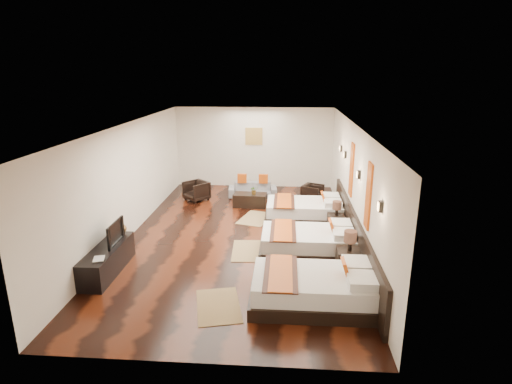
# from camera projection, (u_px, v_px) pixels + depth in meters

# --- Properties ---
(floor) EXTENTS (5.50, 9.50, 0.01)m
(floor) POSITION_uv_depth(u_px,v_px,m) (240.00, 236.00, 10.48)
(floor) COLOR black
(floor) RESTS_ON ground
(ceiling) EXTENTS (5.50, 9.50, 0.01)m
(ceiling) POSITION_uv_depth(u_px,v_px,m) (238.00, 125.00, 9.69)
(ceiling) COLOR white
(ceiling) RESTS_ON floor
(back_wall) EXTENTS (5.50, 0.01, 2.80)m
(back_wall) POSITION_uv_depth(u_px,v_px,m) (254.00, 148.00, 14.63)
(back_wall) COLOR silver
(back_wall) RESTS_ON floor
(left_wall) EXTENTS (0.01, 9.50, 2.80)m
(left_wall) POSITION_uv_depth(u_px,v_px,m) (129.00, 181.00, 10.28)
(left_wall) COLOR silver
(left_wall) RESTS_ON floor
(right_wall) EXTENTS (0.01, 9.50, 2.80)m
(right_wall) POSITION_uv_depth(u_px,v_px,m) (353.00, 185.00, 9.90)
(right_wall) COLOR silver
(right_wall) RESTS_ON floor
(headboard_panel) EXTENTS (0.08, 6.60, 0.90)m
(headboard_panel) POSITION_uv_depth(u_px,v_px,m) (354.00, 234.00, 9.40)
(headboard_panel) COLOR black
(headboard_panel) RESTS_ON floor
(bed_near) EXTENTS (2.27, 1.42, 0.86)m
(bed_near) POSITION_uv_depth(u_px,v_px,m) (315.00, 288.00, 7.40)
(bed_near) COLOR black
(bed_near) RESTS_ON floor
(bed_mid) EXTENTS (2.18, 1.37, 0.83)m
(bed_mid) POSITION_uv_depth(u_px,v_px,m) (309.00, 242.00, 9.41)
(bed_mid) COLOR black
(bed_mid) RESTS_ON floor
(bed_far) EXTENTS (2.15, 1.35, 0.82)m
(bed_far) POSITION_uv_depth(u_px,v_px,m) (305.00, 210.00, 11.53)
(bed_far) COLOR black
(bed_far) RESTS_ON floor
(nightstand_a) EXTENTS (0.48, 0.48, 0.95)m
(nightstand_a) POSITION_uv_depth(u_px,v_px,m) (349.00, 259.00, 8.44)
(nightstand_a) COLOR black
(nightstand_a) RESTS_ON floor
(nightstand_b) EXTENTS (0.42, 0.42, 0.84)m
(nightstand_b) POSITION_uv_depth(u_px,v_px,m) (336.00, 221.00, 10.65)
(nightstand_b) COLOR black
(nightstand_b) RESTS_ON floor
(jute_mat_near) EXTENTS (1.00, 1.34, 0.01)m
(jute_mat_near) POSITION_uv_depth(u_px,v_px,m) (218.00, 306.00, 7.38)
(jute_mat_near) COLOR olive
(jute_mat_near) RESTS_ON floor
(jute_mat_mid) EXTENTS (0.82, 1.24, 0.01)m
(jute_mat_mid) POSITION_uv_depth(u_px,v_px,m) (249.00, 251.00, 9.63)
(jute_mat_mid) COLOR olive
(jute_mat_mid) RESTS_ON floor
(jute_mat_far) EXTENTS (1.05, 1.36, 0.01)m
(jute_mat_far) POSITION_uv_depth(u_px,v_px,m) (255.00, 218.00, 11.72)
(jute_mat_far) COLOR olive
(jute_mat_far) RESTS_ON floor
(tv_console) EXTENTS (0.50, 1.80, 0.55)m
(tv_console) POSITION_uv_depth(u_px,v_px,m) (107.00, 260.00, 8.55)
(tv_console) COLOR black
(tv_console) RESTS_ON floor
(tv) EXTENTS (0.12, 0.83, 0.48)m
(tv) POSITION_uv_depth(u_px,v_px,m) (112.00, 233.00, 8.62)
(tv) COLOR black
(tv) RESTS_ON tv_console
(book) EXTENTS (0.28, 0.33, 0.03)m
(book) POSITION_uv_depth(u_px,v_px,m) (93.00, 260.00, 7.91)
(book) COLOR black
(book) RESTS_ON tv_console
(figurine) EXTENTS (0.34, 0.34, 0.31)m
(figurine) POSITION_uv_depth(u_px,v_px,m) (119.00, 227.00, 9.14)
(figurine) COLOR brown
(figurine) RESTS_ON tv_console
(sofa) EXTENTS (1.62, 0.75, 0.46)m
(sofa) POSITION_uv_depth(u_px,v_px,m) (253.00, 190.00, 13.71)
(sofa) COLOR slate
(sofa) RESTS_ON floor
(armchair_left) EXTENTS (0.95, 0.95, 0.62)m
(armchair_left) POSITION_uv_depth(u_px,v_px,m) (196.00, 191.00, 13.28)
(armchair_left) COLOR black
(armchair_left) RESTS_ON floor
(armchair_right) EXTENTS (0.80, 0.79, 0.55)m
(armchair_right) POSITION_uv_depth(u_px,v_px,m) (313.00, 193.00, 13.17)
(armchair_right) COLOR black
(armchair_right) RESTS_ON floor
(coffee_table) EXTENTS (1.03, 0.56, 0.40)m
(coffee_table) POSITION_uv_depth(u_px,v_px,m) (250.00, 200.00, 12.72)
(coffee_table) COLOR black
(coffee_table) RESTS_ON floor
(table_plant) EXTENTS (0.29, 0.28, 0.26)m
(table_plant) POSITION_uv_depth(u_px,v_px,m) (254.00, 190.00, 12.58)
(table_plant) COLOR #266220
(table_plant) RESTS_ON coffee_table
(orange_panel_a) EXTENTS (0.04, 0.40, 1.30)m
(orange_panel_a) POSITION_uv_depth(u_px,v_px,m) (368.00, 196.00, 8.00)
(orange_panel_a) COLOR #D86014
(orange_panel_a) RESTS_ON right_wall
(orange_panel_b) EXTENTS (0.04, 0.40, 1.30)m
(orange_panel_b) POSITION_uv_depth(u_px,v_px,m) (352.00, 170.00, 10.10)
(orange_panel_b) COLOR #D86014
(orange_panel_b) RESTS_ON right_wall
(sconce_near) EXTENTS (0.07, 0.12, 0.18)m
(sconce_near) POSITION_uv_depth(u_px,v_px,m) (380.00, 207.00, 6.90)
(sconce_near) COLOR black
(sconce_near) RESTS_ON right_wall
(sconce_mid) EXTENTS (0.07, 0.12, 0.18)m
(sconce_mid) POSITION_uv_depth(u_px,v_px,m) (358.00, 175.00, 9.01)
(sconce_mid) COLOR black
(sconce_mid) RESTS_ON right_wall
(sconce_far) EXTENTS (0.07, 0.12, 0.18)m
(sconce_far) POSITION_uv_depth(u_px,v_px,m) (345.00, 155.00, 11.11)
(sconce_far) COLOR black
(sconce_far) RESTS_ON right_wall
(sconce_lounge) EXTENTS (0.07, 0.12, 0.18)m
(sconce_lounge) POSITION_uv_depth(u_px,v_px,m) (341.00, 149.00, 11.97)
(sconce_lounge) COLOR black
(sconce_lounge) RESTS_ON right_wall
(gold_artwork) EXTENTS (0.60, 0.04, 0.60)m
(gold_artwork) POSITION_uv_depth(u_px,v_px,m) (254.00, 136.00, 14.50)
(gold_artwork) COLOR #AD873F
(gold_artwork) RESTS_ON back_wall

